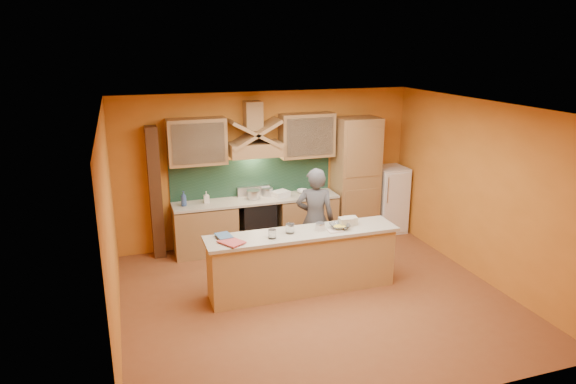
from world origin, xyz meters
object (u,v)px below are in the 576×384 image
object	(u,v)px
person	(315,219)
kitchen_scale	(320,227)
mixing_bowl	(340,226)
stove	(257,223)
fridge	(389,199)

from	to	relation	value
person	kitchen_scale	xyz separation A→B (m)	(-0.19, -0.69, 0.13)
person	kitchen_scale	distance (m)	0.72
kitchen_scale	person	bearing A→B (deg)	62.00
person	mixing_bowl	xyz separation A→B (m)	(0.11, -0.72, 0.12)
kitchen_scale	mixing_bowl	distance (m)	0.30
stove	fridge	distance (m)	2.71
fridge	mixing_bowl	size ratio (longest dim) A/B	4.42
stove	mixing_bowl	distance (m)	2.15
fridge	person	world-z (taller)	person
stove	fridge	size ratio (longest dim) A/B	0.69
person	mixing_bowl	bearing A→B (deg)	121.58
fridge	mixing_bowl	world-z (taller)	fridge
fridge	person	bearing A→B (deg)	-149.22
mixing_bowl	fridge	bearing A→B (deg)	45.17
stove	kitchen_scale	world-z (taller)	kitchen_scale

